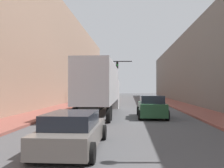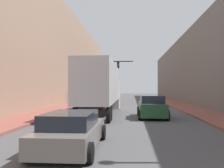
{
  "view_description": "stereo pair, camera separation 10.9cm",
  "coord_description": "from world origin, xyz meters",
  "px_view_note": "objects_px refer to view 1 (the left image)",
  "views": [
    {
      "loc": [
        0.53,
        -2.9,
        2.24
      ],
      "look_at": [
        -0.57,
        12.73,
        2.48
      ],
      "focal_mm": 40.0,
      "sensor_mm": 36.0,
      "label": 1
    },
    {
      "loc": [
        0.64,
        -2.9,
        2.24
      ],
      "look_at": [
        -0.57,
        12.73,
        2.48
      ],
      "focal_mm": 40.0,
      "sensor_mm": 36.0,
      "label": 2
    }
  ],
  "objects_px": {
    "semi_truck": "(102,87)",
    "suv_car": "(152,107)",
    "sedan_car": "(73,131)",
    "traffic_signal_gantry": "(99,73)"
  },
  "relations": [
    {
      "from": "semi_truck",
      "to": "suv_car",
      "type": "height_order",
      "value": "semi_truck"
    },
    {
      "from": "sedan_car",
      "to": "suv_car",
      "type": "xyz_separation_m",
      "value": [
        3.72,
        9.91,
        0.15
      ]
    },
    {
      "from": "sedan_car",
      "to": "traffic_signal_gantry",
      "type": "distance_m",
      "value": 25.44
    },
    {
      "from": "semi_truck",
      "to": "sedan_car",
      "type": "relative_size",
      "value": 3.0
    },
    {
      "from": "traffic_signal_gantry",
      "to": "semi_truck",
      "type": "bearing_deg",
      "value": -81.59
    },
    {
      "from": "sedan_car",
      "to": "traffic_signal_gantry",
      "type": "height_order",
      "value": "traffic_signal_gantry"
    },
    {
      "from": "semi_truck",
      "to": "suv_car",
      "type": "xyz_separation_m",
      "value": [
        4.08,
        -2.76,
        -1.55
      ]
    },
    {
      "from": "semi_truck",
      "to": "traffic_signal_gantry",
      "type": "height_order",
      "value": "traffic_signal_gantry"
    },
    {
      "from": "sedan_car",
      "to": "traffic_signal_gantry",
      "type": "relative_size",
      "value": 0.77
    },
    {
      "from": "semi_truck",
      "to": "traffic_signal_gantry",
      "type": "xyz_separation_m",
      "value": [
        -1.84,
        12.42,
        1.92
      ]
    }
  ]
}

